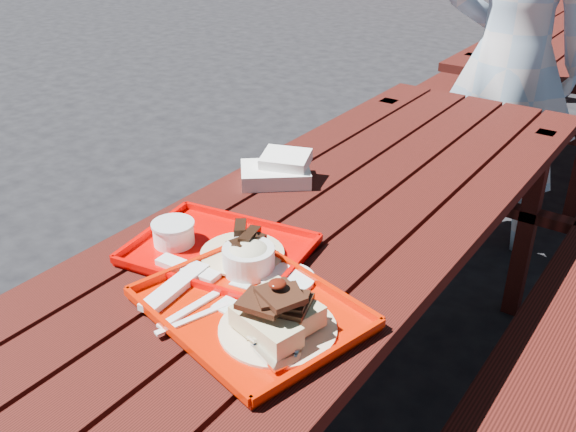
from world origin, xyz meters
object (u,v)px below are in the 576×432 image
(picnic_table_near, at_px, (320,279))
(person, at_px, (511,61))
(near_tray, at_px, (258,297))
(far_tray, at_px, (215,248))

(picnic_table_near, bearing_deg, person, 90.03)
(picnic_table_near, relative_size, near_tray, 4.84)
(near_tray, distance_m, far_tray, 0.24)
(picnic_table_near, xyz_separation_m, person, (-0.00, 1.47, 0.28))
(picnic_table_near, xyz_separation_m, near_tray, (0.11, -0.41, 0.22))
(near_tray, xyz_separation_m, person, (-0.11, 1.87, 0.06))
(far_tray, bearing_deg, person, 86.72)
(near_tray, height_order, far_tray, near_tray)
(picnic_table_near, bearing_deg, far_tray, -108.93)
(near_tray, bearing_deg, person, 93.31)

